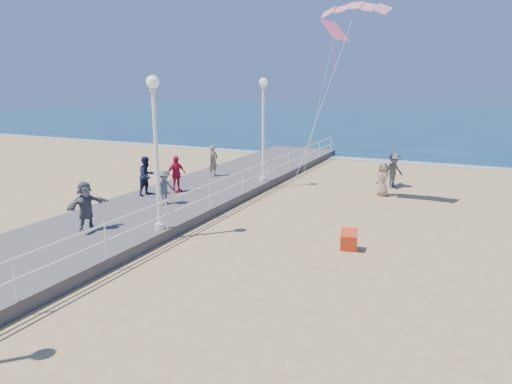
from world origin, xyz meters
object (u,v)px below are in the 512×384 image
at_px(beach_walker_c, 383,179).
at_px(spectator_6, 213,161).
at_px(spectator_7, 147,176).
at_px(beach_walker_a, 394,171).
at_px(lamp_post_mid, 155,137).
at_px(spectator_3, 176,174).
at_px(spectator_5, 86,206).
at_px(lamp_post_far, 263,119).
at_px(spectator_2, 165,187).
at_px(box_kite, 349,242).

bearing_deg(beach_walker_c, spectator_6, -120.14).
distance_m(spectator_7, beach_walker_a, 12.82).
height_order(spectator_6, spectator_7, spectator_7).
distance_m(lamp_post_mid, beach_walker_a, 13.91).
bearing_deg(spectator_3, spectator_5, -154.92).
bearing_deg(spectator_7, spectator_6, 0.75).
bearing_deg(lamp_post_far, spectator_5, -102.30).
distance_m(spectator_2, box_kite, 8.36).
height_order(spectator_3, beach_walker_c, spectator_3).
bearing_deg(lamp_post_mid, spectator_7, 132.57).
height_order(lamp_post_far, spectator_6, lamp_post_far).
bearing_deg(spectator_6, box_kite, -114.28).
xyz_separation_m(spectator_2, box_kite, (8.25, -1.09, -0.84)).
height_order(spectator_7, box_kite, spectator_7).
relative_size(lamp_post_mid, lamp_post_far, 1.00).
bearing_deg(beach_walker_a, lamp_post_far, 151.38).
bearing_deg(spectator_2, box_kite, -78.49).
bearing_deg(spectator_3, spectator_2, -137.26).
xyz_separation_m(beach_walker_c, box_kite, (0.34, -8.18, -0.53)).
relative_size(lamp_post_far, spectator_5, 3.02).
height_order(spectator_3, spectator_6, spectator_3).
bearing_deg(lamp_post_mid, spectator_2, 122.85).
bearing_deg(beach_walker_c, lamp_post_mid, -67.43).
height_order(spectator_7, beach_walker_a, spectator_7).
distance_m(lamp_post_far, beach_walker_c, 6.75).
bearing_deg(beach_walker_a, box_kite, -144.37).
height_order(lamp_post_far, spectator_2, lamp_post_far).
distance_m(spectator_5, box_kite, 9.17).
xyz_separation_m(spectator_6, spectator_7, (-0.58, -5.08, 0.04)).
relative_size(beach_walker_c, box_kite, 2.76).
relative_size(spectator_3, spectator_6, 1.01).
relative_size(lamp_post_far, beach_walker_c, 3.21).
xyz_separation_m(spectator_7, box_kite, (10.00, -2.15, -1.00)).
height_order(lamp_post_mid, spectator_2, lamp_post_mid).
bearing_deg(spectator_7, beach_walker_c, -50.77).
xyz_separation_m(spectator_3, spectator_6, (-0.32, 4.04, -0.01)).
height_order(spectator_2, spectator_5, spectator_5).
bearing_deg(spectator_5, lamp_post_far, -1.71).
relative_size(spectator_5, beach_walker_a, 0.95).
distance_m(spectator_6, box_kite, 11.91).
height_order(spectator_2, spectator_3, spectator_3).
xyz_separation_m(spectator_6, beach_walker_a, (9.27, 3.11, -0.33)).
xyz_separation_m(beach_walker_a, beach_walker_c, (-0.19, -2.15, -0.10)).
distance_m(lamp_post_mid, box_kite, 7.43).
bearing_deg(spectator_5, beach_walker_c, -25.94).
xyz_separation_m(spectator_5, spectator_6, (-0.81, 10.22, -0.02)).
relative_size(spectator_6, spectator_7, 0.95).
distance_m(spectator_2, spectator_5, 4.10).
bearing_deg(spectator_6, beach_walker_c, -70.77).
bearing_deg(box_kite, spectator_6, 130.80).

